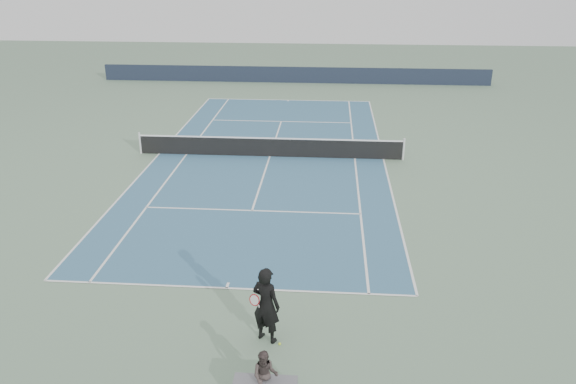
# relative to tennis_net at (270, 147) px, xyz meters

# --- Properties ---
(ground) EXTENTS (80.00, 80.00, 0.00)m
(ground) POSITION_rel_tennis_net_xyz_m (0.00, 0.00, -0.50)
(ground) COLOR slate
(court_surface) EXTENTS (10.97, 23.77, 0.01)m
(court_surface) POSITION_rel_tennis_net_xyz_m (0.00, 0.00, -0.50)
(court_surface) COLOR #35607E
(court_surface) RESTS_ON ground
(tennis_net) EXTENTS (12.90, 0.10, 1.07)m
(tennis_net) POSITION_rel_tennis_net_xyz_m (0.00, 0.00, 0.00)
(tennis_net) COLOR silver
(tennis_net) RESTS_ON ground
(windscreen_far) EXTENTS (30.00, 0.25, 1.20)m
(windscreen_far) POSITION_rel_tennis_net_xyz_m (0.00, 17.88, 0.10)
(windscreen_far) COLOR black
(windscreen_far) RESTS_ON ground
(tennis_player) EXTENTS (0.94, 0.83, 2.05)m
(tennis_player) POSITION_rel_tennis_net_xyz_m (1.43, -14.14, 0.52)
(tennis_player) COLOR black
(tennis_player) RESTS_ON ground
(tennis_ball) EXTENTS (0.07, 0.07, 0.07)m
(tennis_ball) POSITION_rel_tennis_net_xyz_m (1.77, -14.34, -0.47)
(tennis_ball) COLOR #CDE92F
(tennis_ball) RESTS_ON ground
(spectator_bench) EXTENTS (1.39, 0.46, 1.19)m
(spectator_bench) POSITION_rel_tennis_net_xyz_m (1.63, -16.16, -0.09)
(spectator_bench) COLOR slate
(spectator_bench) RESTS_ON ground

